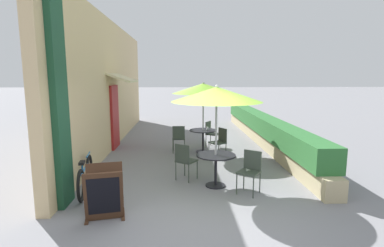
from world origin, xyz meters
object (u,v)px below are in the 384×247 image
object	(u,v)px
cafe_chair_near_right	(250,168)
patio_table_mid	(203,135)
bicycle_leaning	(85,176)
cafe_chair_mid_left	(211,132)
cafe_chair_mid_back	(220,140)
coffee_cup_mid	(207,128)
patio_umbrella_near	(217,94)
patio_umbrella_mid	(203,88)
patio_table_near	(216,162)
cafe_chair_near_left	(185,159)
menu_board	(104,193)
cafe_chair_mid_right	(179,137)

from	to	relation	value
cafe_chair_near_right	patio_table_mid	bearing A→B (deg)	-42.39
bicycle_leaning	cafe_chair_mid_left	bearing A→B (deg)	43.57
patio_table_mid	cafe_chair_mid_back	size ratio (longest dim) A/B	0.99
coffee_cup_mid	bicycle_leaning	xyz separation A→B (m)	(-2.86, -3.22, -0.42)
patio_umbrella_near	patio_umbrella_mid	xyz separation A→B (m)	(-0.05, 3.00, 0.00)
patio_table_mid	bicycle_leaning	bearing A→B (deg)	-130.44
cafe_chair_mid_back	coffee_cup_mid	size ratio (longest dim) A/B	9.67
patio_table_near	cafe_chair_near_left	xyz separation A→B (m)	(-0.67, 0.39, -0.03)
bicycle_leaning	menu_board	xyz separation A→B (m)	(0.69, -1.20, 0.10)
patio_table_near	cafe_chair_mid_right	bearing A→B (deg)	105.56
cafe_chair_near_left	cafe_chair_mid_right	bearing A→B (deg)	128.97
patio_umbrella_mid	cafe_chair_mid_left	size ratio (longest dim) A/B	2.56
patio_table_near	cafe_chair_near_right	distance (m)	0.78
patio_umbrella_near	coffee_cup_mid	xyz separation A→B (m)	(0.09, 3.03, -1.26)
cafe_chair_near_left	patio_umbrella_mid	xyz separation A→B (m)	(0.63, 2.62, 1.50)
patio_umbrella_mid	cafe_chair_mid_left	world-z (taller)	patio_umbrella_mid
patio_umbrella_near	coffee_cup_mid	distance (m)	3.28
cafe_chair_near_right	bicycle_leaning	distance (m)	3.45
patio_umbrella_near	patio_table_mid	distance (m)	3.35
cafe_chair_near_right	cafe_chair_mid_right	world-z (taller)	same
cafe_chair_near_right	cafe_chair_mid_left	size ratio (longest dim) A/B	1.00
menu_board	cafe_chair_mid_back	bearing A→B (deg)	45.04
cafe_chair_near_left	cafe_chair_mid_left	xyz separation A→B (m)	(0.96, 3.32, 0.00)
cafe_chair_mid_back	patio_umbrella_near	bearing A→B (deg)	141.21
patio_umbrella_near	cafe_chair_near_left	bearing A→B (deg)	149.98
cafe_chair_mid_back	bicycle_leaning	world-z (taller)	cafe_chair_mid_back
patio_umbrella_near	patio_table_mid	xyz separation A→B (m)	(-0.05, 3.00, -1.48)
patio_umbrella_near	cafe_chair_near_right	distance (m)	1.69
cafe_chair_near_right	menu_board	bearing A→B (deg)	55.60
cafe_chair_near_right	cafe_chair_mid_right	distance (m)	3.64
patio_table_near	cafe_chair_mid_right	size ratio (longest dim) A/B	0.99
patio_umbrella_mid	cafe_chair_mid_back	bearing A→B (deg)	-55.10
patio_umbrella_mid	bicycle_leaning	xyz separation A→B (m)	(-2.72, -3.19, -1.68)
cafe_chair_near_right	menu_board	distance (m)	2.92
cafe_chair_mid_right	bicycle_leaning	distance (m)	3.69
cafe_chair_near_right	cafe_chair_mid_left	distance (m)	4.11
patio_table_near	coffee_cup_mid	bearing A→B (deg)	88.21
cafe_chair_near_right	bicycle_leaning	world-z (taller)	cafe_chair_near_right
patio_table_mid	menu_board	size ratio (longest dim) A/B	0.97
patio_table_mid	cafe_chair_mid_back	bearing A→B (deg)	-55.10
cafe_chair_near_left	cafe_chair_mid_right	xyz separation A→B (m)	(-0.15, 2.55, 0.00)
patio_table_mid	coffee_cup_mid	world-z (taller)	coffee_cup_mid
cafe_chair_mid_right	patio_table_near	bearing A→B (deg)	-73.68
patio_umbrella_near	menu_board	xyz separation A→B (m)	(-2.07, -1.38, -1.58)
patio_table_near	patio_umbrella_mid	distance (m)	3.35
patio_table_mid	patio_umbrella_mid	world-z (taller)	patio_umbrella_mid
patio_umbrella_mid	cafe_chair_mid_left	bearing A→B (deg)	64.90
patio_table_mid	patio_umbrella_mid	xyz separation A→B (m)	(0.00, 0.00, 1.48)
patio_table_mid	cafe_chair_mid_right	bearing A→B (deg)	-175.10
coffee_cup_mid	patio_table_mid	bearing A→B (deg)	-170.45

